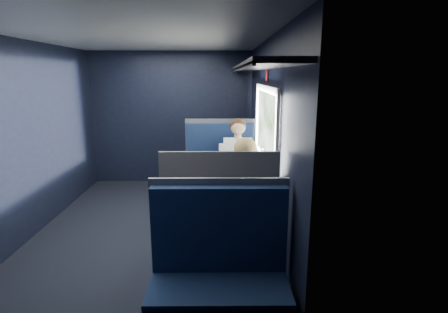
{
  "coord_description": "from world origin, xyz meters",
  "views": [
    {
      "loc": [
        0.87,
        -4.04,
        1.9
      ],
      "look_at": [
        0.9,
        0.0,
        0.95
      ],
      "focal_mm": 28.0,
      "sensor_mm": 36.0,
      "label": 1
    }
  ],
  "objects_px": {
    "table": "(235,180)",
    "seat_bay_far": "(220,230)",
    "seat_row_back": "(219,286)",
    "woman": "(244,194)",
    "bottle_small": "(257,160)",
    "seat_row_front": "(220,163)",
    "cup": "(251,161)",
    "laptop": "(264,166)",
    "man": "(238,161)",
    "seat_bay_near": "(219,178)"
  },
  "relations": [
    {
      "from": "seat_bay_near",
      "to": "seat_bay_far",
      "type": "xyz_separation_m",
      "value": [
        0.01,
        -1.75,
        -0.01
      ]
    },
    {
      "from": "laptop",
      "to": "man",
      "type": "bearing_deg",
      "value": 114.09
    },
    {
      "from": "table",
      "to": "man",
      "type": "relative_size",
      "value": 0.76
    },
    {
      "from": "seat_bay_far",
      "to": "table",
      "type": "bearing_deg",
      "value": 78.22
    },
    {
      "from": "seat_row_back",
      "to": "seat_row_front",
      "type": "bearing_deg",
      "value": 90.0
    },
    {
      "from": "table",
      "to": "seat_row_back",
      "type": "distance_m",
      "value": 1.82
    },
    {
      "from": "cup",
      "to": "seat_bay_far",
      "type": "bearing_deg",
      "value": -107.3
    },
    {
      "from": "seat_bay_far",
      "to": "woman",
      "type": "height_order",
      "value": "woman"
    },
    {
      "from": "man",
      "to": "bottle_small",
      "type": "relative_size",
      "value": 5.59
    },
    {
      "from": "seat_bay_near",
      "to": "seat_row_front",
      "type": "distance_m",
      "value": 0.92
    },
    {
      "from": "seat_bay_near",
      "to": "laptop",
      "type": "distance_m",
      "value": 1.06
    },
    {
      "from": "woman",
      "to": "bottle_small",
      "type": "height_order",
      "value": "woman"
    },
    {
      "from": "seat_bay_near",
      "to": "seat_row_back",
      "type": "bearing_deg",
      "value": -89.78
    },
    {
      "from": "laptop",
      "to": "bottle_small",
      "type": "xyz_separation_m",
      "value": [
        -0.06,
        0.19,
        0.03
      ]
    },
    {
      "from": "seat_row_front",
      "to": "woman",
      "type": "height_order",
      "value": "woman"
    },
    {
      "from": "seat_bay_far",
      "to": "cup",
      "type": "xyz_separation_m",
      "value": [
        0.41,
        1.31,
        0.37
      ]
    },
    {
      "from": "woman",
      "to": "cup",
      "type": "xyz_separation_m",
      "value": [
        0.16,
        1.15,
        0.06
      ]
    },
    {
      "from": "laptop",
      "to": "cup",
      "type": "xyz_separation_m",
      "value": [
        -0.13,
        0.38,
        -0.02
      ]
    },
    {
      "from": "man",
      "to": "woman",
      "type": "xyz_separation_m",
      "value": [
        0.0,
        -1.41,
        0.01
      ]
    },
    {
      "from": "table",
      "to": "seat_row_back",
      "type": "height_order",
      "value": "seat_row_back"
    },
    {
      "from": "seat_bay_near",
      "to": "man",
      "type": "relative_size",
      "value": 0.95
    },
    {
      "from": "seat_row_front",
      "to": "cup",
      "type": "height_order",
      "value": "seat_row_front"
    },
    {
      "from": "man",
      "to": "table",
      "type": "bearing_deg",
      "value": -95.52
    },
    {
      "from": "bottle_small",
      "to": "seat_row_front",
      "type": "bearing_deg",
      "value": 107.01
    },
    {
      "from": "seat_row_back",
      "to": "bottle_small",
      "type": "distance_m",
      "value": 2.15
    },
    {
      "from": "seat_row_back",
      "to": "laptop",
      "type": "xyz_separation_m",
      "value": [
        0.54,
        1.85,
        0.4
      ]
    },
    {
      "from": "cup",
      "to": "seat_bay_near",
      "type": "bearing_deg",
      "value": 134.17
    },
    {
      "from": "seat_row_front",
      "to": "seat_bay_far",
      "type": "bearing_deg",
      "value": -90.0
    },
    {
      "from": "table",
      "to": "seat_bay_far",
      "type": "distance_m",
      "value": 0.93
    },
    {
      "from": "table",
      "to": "laptop",
      "type": "bearing_deg",
      "value": 9.41
    },
    {
      "from": "seat_bay_far",
      "to": "seat_row_back",
      "type": "xyz_separation_m",
      "value": [
        0.0,
        -0.92,
        -0.0
      ]
    },
    {
      "from": "table",
      "to": "seat_bay_far",
      "type": "bearing_deg",
      "value": -101.78
    },
    {
      "from": "seat_bay_near",
      "to": "bottle_small",
      "type": "distance_m",
      "value": 0.89
    },
    {
      "from": "seat_row_back",
      "to": "bottle_small",
      "type": "bearing_deg",
      "value": 77.0
    },
    {
      "from": "seat_bay_far",
      "to": "bottle_small",
      "type": "bearing_deg",
      "value": 67.23
    },
    {
      "from": "seat_bay_far",
      "to": "cup",
      "type": "height_order",
      "value": "seat_bay_far"
    },
    {
      "from": "seat_row_back",
      "to": "woman",
      "type": "bearing_deg",
      "value": 77.07
    },
    {
      "from": "seat_row_back",
      "to": "bottle_small",
      "type": "height_order",
      "value": "seat_row_back"
    },
    {
      "from": "cup",
      "to": "bottle_small",
      "type": "bearing_deg",
      "value": -71.5
    },
    {
      "from": "woman",
      "to": "seat_bay_far",
      "type": "bearing_deg",
      "value": -146.18
    },
    {
      "from": "seat_row_front",
      "to": "cup",
      "type": "bearing_deg",
      "value": -73.2
    },
    {
      "from": "seat_row_front",
      "to": "bottle_small",
      "type": "relative_size",
      "value": 4.91
    },
    {
      "from": "seat_row_back",
      "to": "cup",
      "type": "relative_size",
      "value": 12.15
    },
    {
      "from": "seat_bay_near",
      "to": "seat_row_front",
      "type": "xyz_separation_m",
      "value": [
        0.01,
        0.92,
        -0.01
      ]
    },
    {
      "from": "seat_bay_far",
      "to": "cup",
      "type": "bearing_deg",
      "value": 72.7
    },
    {
      "from": "seat_row_front",
      "to": "table",
      "type": "bearing_deg",
      "value": -84.2
    },
    {
      "from": "seat_row_back",
      "to": "man",
      "type": "distance_m",
      "value": 2.53
    },
    {
      "from": "seat_bay_far",
      "to": "woman",
      "type": "relative_size",
      "value": 0.95
    },
    {
      "from": "laptop",
      "to": "cup",
      "type": "distance_m",
      "value": 0.4
    },
    {
      "from": "table",
      "to": "man",
      "type": "xyz_separation_m",
      "value": [
        0.07,
        0.7,
        0.06
      ]
    }
  ]
}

